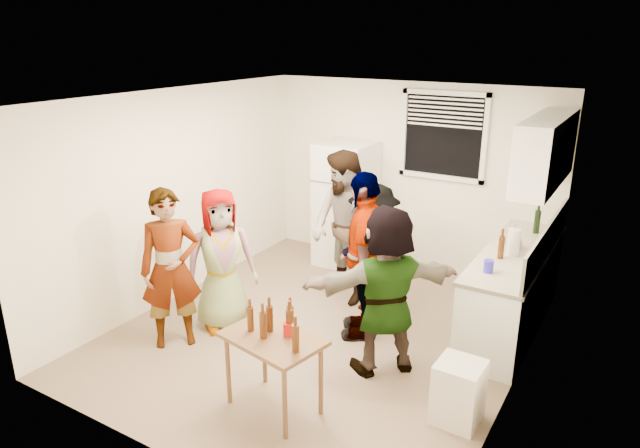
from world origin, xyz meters
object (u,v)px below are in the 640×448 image
Objects in this scene: guest_grey at (225,325)px; guest_back_left at (343,298)px; refrigerator at (346,204)px; guest_back_right at (371,311)px; blue_cup at (488,272)px; red_cup at (289,336)px; beer_bottle_table at (251,330)px; guest_orange at (383,367)px; wine_bottle at (536,233)px; kettle at (513,248)px; guest_stripe at (177,342)px; guest_black at (362,333)px; trash_bin at (458,395)px; serving_table at (275,407)px; beer_bottle_counter at (500,258)px.

guest_back_left is (0.79, 1.27, 0.00)m from guest_grey.
guest_back_right is (0.98, -1.17, -0.85)m from refrigerator.
blue_cup is 2.06m from guest_back_left.
guest_back_right is (-0.19, 1.97, -0.70)m from red_cup.
guest_grey is (-1.10, 0.92, -0.70)m from beer_bottle_table.
guest_orange is at bearing -48.57° from guest_grey.
refrigerator reaches higher than beer_bottle_table.
guest_back_right is at bearing -143.06° from wine_bottle.
guest_back_right is (-1.42, -0.50, -0.90)m from kettle.
guest_back_right is at bearing 10.92° from guest_back_left.
kettle is at bearing 85.78° from blue_cup.
guest_black is at bearing -11.01° from guest_stripe.
refrigerator is at bearing 148.45° from blue_cup.
guest_orange is (-0.73, -0.73, -0.90)m from blue_cup.
wine_bottle is 2.49m from guest_orange.
beer_bottle_table is 0.14× the size of guest_grey.
guest_grey is (-0.25, -2.31, -0.85)m from refrigerator.
blue_cup is 1.31m from trash_bin.
wine_bottle is 2.14× the size of blue_cup.
kettle reaches higher than guest_black.
wine_bottle is 2.32m from guest_black.
blue_cup is 0.08× the size of guest_stripe.
serving_table reaches higher than guest_back_right.
guest_grey is at bearing -150.11° from kettle.
wine_bottle is at bearing 116.44° from guest_black.
guest_black is (-1.28, -1.00, -0.90)m from kettle.
refrigerator is 2.56m from beer_bottle_counter.
guest_stripe is 1.08× the size of guest_back_right.
guest_grey is 1.49m from guest_back_left.
blue_cup is at bearing -21.04° from guest_stripe.
serving_table is at bearing 3.01° from beer_bottle_table.
guest_orange is at bearing 65.61° from red_cup.
guest_back_right is (-0.08, 2.05, 0.00)m from serving_table.
refrigerator is at bearing 151.46° from guest_back_right.
blue_cup is at bearing -90.99° from beer_bottle_counter.
refrigerator is 2.83m from guest_orange.
refrigerator is 1.02× the size of guest_stripe.
beer_bottle_table is 1.60m from guest_grey.
wine_bottle is 0.15× the size of guest_black.
guest_back_right reaches higher than guest_orange.
serving_table reaches higher than guest_orange.
guest_black is (1.12, -1.67, -0.85)m from refrigerator.
guest_back_right is (-1.52, -1.14, -0.90)m from wine_bottle.
guest_stripe is at bearing -92.11° from guest_back_left.
guest_grey is at bearing -96.30° from refrigerator.
serving_table is 3.80× the size of beer_bottle_table.
guest_grey is at bearing 140.16° from beer_bottle_table.
guest_back_left is 0.46m from guest_back_right.
guest_grey is at bearing 149.88° from red_cup.
wine_bottle reaches higher than guest_grey.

